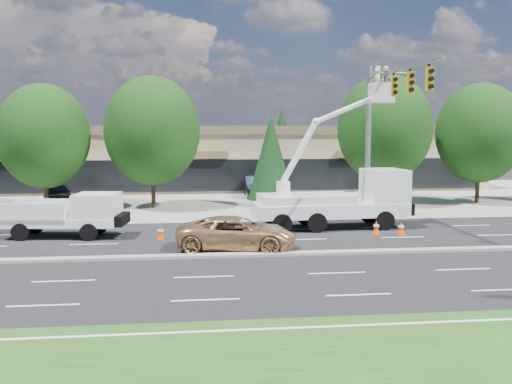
{
  "coord_description": "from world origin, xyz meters",
  "views": [
    {
      "loc": [
        -0.37,
        -23.67,
        5.52
      ],
      "look_at": [
        2.62,
        2.93,
        2.4
      ],
      "focal_mm": 40.0,
      "sensor_mm": 36.0,
      "label": 1
    }
  ],
  "objects": [
    {
      "name": "parked_car_west",
      "position": [
        -9.87,
        17.69,
        0.74
      ],
      "size": [
        3.05,
        4.66,
        1.48
      ],
      "primitive_type": "imported",
      "rotation": [
        0.0,
        0.0,
        0.33
      ],
      "color": "black",
      "rests_on": "ground"
    },
    {
      "name": "ground",
      "position": [
        0.0,
        0.0,
        0.0
      ],
      "size": [
        140.0,
        140.0,
        0.0
      ],
      "primitive_type": "plane",
      "color": "black",
      "rests_on": "ground"
    },
    {
      "name": "traffic_cone_e",
      "position": [
        10.16,
        3.88,
        0.34
      ],
      "size": [
        0.4,
        0.4,
        0.7
      ],
      "color": "#FF4908",
      "rests_on": "ground"
    },
    {
      "name": "tree_front_g",
      "position": [
        20.0,
        15.0,
        5.01
      ],
      "size": [
        6.17,
        6.17,
        8.56
      ],
      "color": "#332114",
      "rests_on": "ground"
    },
    {
      "name": "traffic_cone_d",
      "position": [
        8.97,
        4.23,
        0.34
      ],
      "size": [
        0.4,
        0.4,
        0.7
      ],
      "color": "#FF4908",
      "rests_on": "ground"
    },
    {
      "name": "parked_car_east",
      "position": [
        4.57,
        20.23,
        0.82
      ],
      "size": [
        1.79,
        4.98,
        1.63
      ],
      "primitive_type": "imported",
      "rotation": [
        0.0,
        0.0,
        -0.01
      ],
      "color": "black",
      "rests_on": "ground"
    },
    {
      "name": "tree_back_b",
      "position": [
        -4.0,
        42.0,
        5.25
      ],
      "size": [
        4.96,
        4.96,
        9.78
      ],
      "color": "#332114",
      "rests_on": "ground"
    },
    {
      "name": "minivan",
      "position": [
        1.57,
        1.38,
        0.74
      ],
      "size": [
        5.65,
        3.26,
        1.48
      ],
      "primitive_type": "imported",
      "rotation": [
        0.0,
        0.0,
        1.41
      ],
      "color": "tan",
      "rests_on": "ground"
    },
    {
      "name": "tree_back_d",
      "position": [
        22.0,
        42.0,
        6.06
      ],
      "size": [
        5.73,
        5.73,
        11.29
      ],
      "color": "#332114",
      "rests_on": "ground"
    },
    {
      "name": "traffic_cone_b",
      "position": [
        -1.95,
        4.08,
        0.34
      ],
      "size": [
        0.4,
        0.4,
        0.7
      ],
      "color": "#FF4908",
      "rests_on": "ground"
    },
    {
      "name": "tree_front_e",
      "position": [
        5.0,
        15.0,
        3.38
      ],
      "size": [
        3.2,
        3.2,
        6.3
      ],
      "color": "#332114",
      "rests_on": "ground"
    },
    {
      "name": "tree_front_f",
      "position": [
        13.0,
        15.0,
        5.34
      ],
      "size": [
        6.57,
        6.57,
        9.12
      ],
      "color": "#332114",
      "rests_on": "ground"
    },
    {
      "name": "tree_back_a",
      "position": [
        -18.0,
        42.0,
        5.46
      ],
      "size": [
        5.16,
        5.16,
        10.17
      ],
      "color": "#332114",
      "rests_on": "ground"
    },
    {
      "name": "strip_mall",
      "position": [
        0.0,
        29.97,
        2.83
      ],
      "size": [
        50.4,
        15.4,
        5.5
      ],
      "color": "tan",
      "rests_on": "ground"
    },
    {
      "name": "tree_front_c",
      "position": [
        -10.0,
        15.0,
        4.84
      ],
      "size": [
        5.96,
        5.96,
        8.27
      ],
      "color": "#332114",
      "rests_on": "ground"
    },
    {
      "name": "traffic_cone_c",
      "position": [
        1.29,
        4.01,
        0.34
      ],
      "size": [
        0.4,
        0.4,
        0.7
      ],
      "color": "#FF4908",
      "rests_on": "ground"
    },
    {
      "name": "signal_mast",
      "position": [
        10.03,
        7.04,
        6.06
      ],
      "size": [
        2.76,
        10.16,
        9.0
      ],
      "color": "gray",
      "rests_on": "ground"
    },
    {
      "name": "tree_back_c",
      "position": [
        10.0,
        42.0,
        4.04
      ],
      "size": [
        3.82,
        3.82,
        7.53
      ],
      "color": "#332114",
      "rests_on": "ground"
    },
    {
      "name": "utility_pickup",
      "position": [
        -6.44,
        5.21,
        0.89
      ],
      "size": [
        5.87,
        2.73,
        2.17
      ],
      "rotation": [
        0.0,
        0.0,
        -0.12
      ],
      "color": "white",
      "rests_on": "ground"
    },
    {
      "name": "road_median",
      "position": [
        0.0,
        0.0,
        0.06
      ],
      "size": [
        120.0,
        0.55,
        0.12
      ],
      "primitive_type": "cube",
      "color": "gray",
      "rests_on": "ground"
    },
    {
      "name": "tree_front_d",
      "position": [
        -3.0,
        15.0,
        5.16
      ],
      "size": [
        6.36,
        6.36,
        8.82
      ],
      "color": "#332114",
      "rests_on": "ground"
    },
    {
      "name": "bucket_truck",
      "position": [
        7.83,
        6.25,
        1.9
      ],
      "size": [
        8.61,
        3.1,
        8.69
      ],
      "rotation": [
        0.0,
        0.0,
        0.06
      ],
      "color": "white",
      "rests_on": "ground"
    },
    {
      "name": "concrete_apron",
      "position": [
        0.0,
        20.0,
        0.01
      ],
      "size": [
        140.0,
        22.0,
        0.01
      ],
      "primitive_type": "cube",
      "color": "gray",
      "rests_on": "ground"
    }
  ]
}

